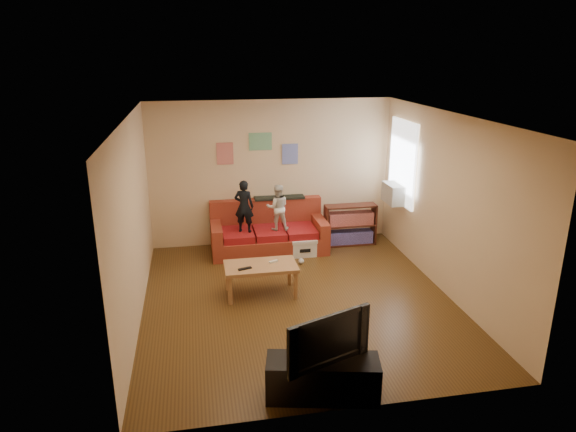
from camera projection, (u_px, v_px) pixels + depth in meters
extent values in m
cube|color=#583917|center=(298.00, 299.00, 7.65)|extent=(4.50, 5.00, 0.01)
cube|color=white|center=(299.00, 116.00, 6.81)|extent=(4.50, 5.00, 0.01)
cube|color=beige|center=(271.00, 173.00, 9.57)|extent=(4.50, 0.01, 2.70)
cube|color=beige|center=(351.00, 292.00, 4.89)|extent=(4.50, 0.01, 2.70)
cube|color=beige|center=(133.00, 222.00, 6.84)|extent=(0.01, 5.00, 2.70)
cube|color=beige|center=(447.00, 205.00, 7.62)|extent=(0.01, 5.00, 2.70)
cube|color=#983421|center=(269.00, 243.00, 9.44)|extent=(2.09, 0.94, 0.31)
cube|color=#983421|center=(266.00, 214.00, 9.66)|extent=(2.09, 0.19, 0.58)
cube|color=#983421|center=(216.00, 231.00, 9.19)|extent=(0.19, 0.94, 0.26)
cube|color=#983421|center=(319.00, 225.00, 9.52)|extent=(0.19, 0.94, 0.26)
cube|color=maroon|center=(238.00, 235.00, 9.21)|extent=(0.54, 0.71, 0.13)
cube|color=maroon|center=(269.00, 233.00, 9.31)|extent=(0.54, 0.71, 0.13)
cube|color=maroon|center=(300.00, 231.00, 9.41)|extent=(0.54, 0.71, 0.13)
cube|color=black|center=(279.00, 198.00, 9.61)|extent=(0.94, 0.23, 0.04)
imported|color=black|center=(244.00, 206.00, 9.04)|extent=(0.40, 0.33, 0.94)
imported|color=silver|center=(278.00, 207.00, 9.16)|extent=(0.43, 0.35, 0.84)
cube|color=#B37A49|center=(261.00, 266.00, 7.66)|extent=(1.08, 0.59, 0.05)
cylinder|color=#B37A49|center=(230.00, 291.00, 7.43)|extent=(0.06, 0.06, 0.43)
cylinder|color=#B37A49|center=(296.00, 286.00, 7.59)|extent=(0.06, 0.06, 0.43)
cylinder|color=#B37A49|center=(228.00, 277.00, 7.88)|extent=(0.06, 0.06, 0.43)
cylinder|color=#B37A49|center=(290.00, 272.00, 8.05)|extent=(0.06, 0.06, 0.43)
cube|color=black|center=(245.00, 269.00, 7.49)|extent=(0.21, 0.11, 0.02)
cube|color=white|center=(273.00, 262.00, 7.73)|extent=(0.14, 0.09, 0.03)
cube|color=#471E13|center=(326.00, 226.00, 9.62)|extent=(0.03, 0.29, 0.78)
cube|color=#471E13|center=(374.00, 223.00, 9.78)|extent=(0.03, 0.29, 0.78)
cube|color=#471E13|center=(349.00, 243.00, 9.81)|extent=(0.97, 0.29, 0.03)
cube|color=#471E13|center=(351.00, 206.00, 9.58)|extent=(0.97, 0.29, 0.03)
cube|color=#471E13|center=(350.00, 225.00, 9.70)|extent=(0.91, 0.29, 0.02)
cube|color=#423F8C|center=(350.00, 237.00, 9.77)|extent=(0.86, 0.25, 0.23)
cube|color=brown|center=(350.00, 218.00, 9.66)|extent=(0.86, 0.25, 0.23)
cube|color=white|center=(403.00, 163.00, 9.07)|extent=(0.04, 1.08, 1.48)
cube|color=#B7B2A3|center=(394.00, 193.00, 9.22)|extent=(0.28, 0.55, 0.35)
cube|color=#D87266|center=(225.00, 154.00, 9.28)|extent=(0.30, 0.01, 0.40)
cube|color=#72B27F|center=(260.00, 142.00, 9.33)|extent=(0.42, 0.01, 0.32)
cube|color=#727FCC|center=(290.00, 154.00, 9.50)|extent=(0.30, 0.01, 0.38)
cube|color=white|center=(303.00, 248.00, 9.26)|extent=(0.44, 0.33, 0.26)
cube|color=white|center=(303.00, 240.00, 9.22)|extent=(0.46, 0.35, 0.05)
cube|color=black|center=(305.00, 251.00, 9.10)|extent=(0.20, 0.00, 0.07)
cube|color=black|center=(323.00, 378.00, 5.44)|extent=(1.25, 0.64, 0.45)
imported|color=black|center=(324.00, 336.00, 5.28)|extent=(0.98, 0.48, 0.57)
sphere|color=silver|center=(301.00, 261.00, 8.90)|extent=(0.12, 0.12, 0.10)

